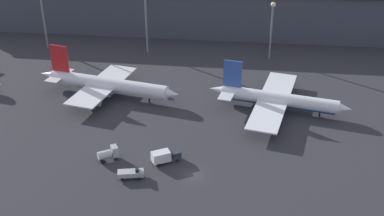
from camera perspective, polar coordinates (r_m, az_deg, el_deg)
ground at (r=110.80m, az=0.12°, el=-7.96°), size 600.00×600.00×0.00m
terminal_building at (r=200.44m, az=3.72°, el=12.00°), size 217.28×31.48×19.48m
airplane_1 at (r=145.96m, az=-10.08°, el=2.73°), size 45.61×30.54×14.36m
airplane_2 at (r=137.87m, az=10.06°, el=1.00°), size 40.22×38.17×13.44m
service_vehicle_0 at (r=116.59m, az=-9.89°, el=-5.36°), size 5.18×4.36×3.39m
service_vehicle_2 at (r=114.20m, az=-3.23°, el=-5.71°), size 7.20×5.63×3.12m
service_vehicle_4 at (r=110.04m, az=-7.24°, el=-7.70°), size 6.19×3.36×2.68m
lamp_post_0 at (r=184.84m, az=-17.46°, el=11.92°), size 1.80×1.80×28.09m
lamp_post_1 at (r=173.49m, az=-5.51°, el=11.49°), size 1.80×1.80×25.07m
lamp_post_2 at (r=170.65m, az=9.45°, el=10.02°), size 1.80×1.80×20.31m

